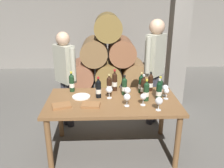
% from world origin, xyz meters
% --- Properties ---
extents(ground_plane, '(14.00, 14.00, 0.00)m').
position_xyz_m(ground_plane, '(0.00, 0.00, 0.00)').
color(ground_plane, '#66635E').
extents(cellar_back_wall, '(10.00, 0.24, 2.80)m').
position_xyz_m(cellar_back_wall, '(0.00, 4.20, 1.40)').
color(cellar_back_wall, gray).
rests_on(cellar_back_wall, ground_plane).
extents(barrel_stack, '(1.86, 0.90, 1.69)m').
position_xyz_m(barrel_stack, '(0.00, 2.60, 0.66)').
color(barrel_stack, '#925A3F').
rests_on(barrel_stack, ground_plane).
extents(stone_pillar, '(0.32, 0.32, 2.60)m').
position_xyz_m(stone_pillar, '(1.30, 1.60, 1.30)').
color(stone_pillar, gray).
rests_on(stone_pillar, ground_plane).
extents(dining_table, '(1.70, 0.90, 0.76)m').
position_xyz_m(dining_table, '(0.00, 0.00, 0.67)').
color(dining_table, brown).
rests_on(dining_table, ground_plane).
extents(wine_bottle_0, '(0.07, 0.07, 0.31)m').
position_xyz_m(wine_bottle_0, '(0.04, 0.34, 0.89)').
color(wine_bottle_0, black).
rests_on(wine_bottle_0, dining_table).
extents(wine_bottle_1, '(0.07, 0.07, 0.29)m').
position_xyz_m(wine_bottle_1, '(0.59, -0.01, 0.88)').
color(wine_bottle_1, black).
rests_on(wine_bottle_1, dining_table).
extents(wine_bottle_2, '(0.07, 0.07, 0.29)m').
position_xyz_m(wine_bottle_2, '(0.63, 0.08, 0.88)').
color(wine_bottle_2, '#19381E').
rests_on(wine_bottle_2, dining_table).
extents(wine_bottle_3, '(0.07, 0.07, 0.29)m').
position_xyz_m(wine_bottle_3, '(-0.18, 0.10, 0.88)').
color(wine_bottle_3, black).
rests_on(wine_bottle_3, dining_table).
extents(wine_bottle_4, '(0.07, 0.07, 0.29)m').
position_xyz_m(wine_bottle_4, '(0.41, 0.25, 0.89)').
color(wine_bottle_4, black).
rests_on(wine_bottle_4, dining_table).
extents(wine_bottle_5, '(0.07, 0.07, 0.30)m').
position_xyz_m(wine_bottle_5, '(0.42, 0.13, 0.89)').
color(wine_bottle_5, black).
rests_on(wine_bottle_5, dining_table).
extents(wine_bottle_6, '(0.07, 0.07, 0.28)m').
position_xyz_m(wine_bottle_6, '(-0.04, 0.25, 0.88)').
color(wine_bottle_6, black).
rests_on(wine_bottle_6, dining_table).
extents(wine_bottle_7, '(0.07, 0.07, 0.28)m').
position_xyz_m(wine_bottle_7, '(0.55, 0.32, 0.88)').
color(wine_bottle_7, black).
rests_on(wine_bottle_7, dining_table).
extents(wine_bottle_8, '(0.07, 0.07, 0.29)m').
position_xyz_m(wine_bottle_8, '(-0.56, 0.33, 0.89)').
color(wine_bottle_8, '#19381E').
rests_on(wine_bottle_8, dining_table).
extents(wine_bottle_9, '(0.07, 0.07, 0.28)m').
position_xyz_m(wine_bottle_9, '(0.17, 0.19, 0.88)').
color(wine_bottle_9, '#19381E').
rests_on(wine_bottle_9, dining_table).
extents(wine_bottle_10, '(0.07, 0.07, 0.29)m').
position_xyz_m(wine_bottle_10, '(0.43, -0.02, 0.89)').
color(wine_bottle_10, '#19381E').
rests_on(wine_bottle_10, dining_table).
extents(wine_glass_0, '(0.09, 0.09, 0.16)m').
position_xyz_m(wine_glass_0, '(-0.04, 0.07, 0.87)').
color(wine_glass_0, white).
rests_on(wine_glass_0, dining_table).
extents(wine_glass_1, '(0.09, 0.09, 0.16)m').
position_xyz_m(wine_glass_1, '(0.53, -0.30, 0.88)').
color(wine_glass_1, white).
rests_on(wine_glass_1, dining_table).
extents(wine_glass_2, '(0.09, 0.09, 0.16)m').
position_xyz_m(wine_glass_2, '(0.19, 0.04, 0.87)').
color(wine_glass_2, white).
rests_on(wine_glass_2, dining_table).
extents(wine_glass_3, '(0.08, 0.08, 0.15)m').
position_xyz_m(wine_glass_3, '(0.37, -0.16, 0.87)').
color(wine_glass_3, white).
rests_on(wine_glass_3, dining_table).
extents(wine_glass_4, '(0.09, 0.09, 0.16)m').
position_xyz_m(wine_glass_4, '(0.17, -0.18, 0.87)').
color(wine_glass_4, white).
rests_on(wine_glass_4, dining_table).
extents(wine_glass_5, '(0.08, 0.08, 0.15)m').
position_xyz_m(wine_glass_5, '(0.71, 0.12, 0.87)').
color(wine_glass_5, white).
rests_on(wine_glass_5, dining_table).
extents(wine_glass_6, '(0.07, 0.07, 0.14)m').
position_xyz_m(wine_glass_6, '(0.70, 0.02, 0.86)').
color(wine_glass_6, white).
rests_on(wine_glass_6, dining_table).
extents(tasting_notebook, '(0.24, 0.18, 0.03)m').
position_xyz_m(tasting_notebook, '(-0.27, -0.16, 0.77)').
color(tasting_notebook, '#936038').
rests_on(tasting_notebook, dining_table).
extents(leather_ledger, '(0.26, 0.22, 0.03)m').
position_xyz_m(leather_ledger, '(-0.63, -0.16, 0.77)').
color(leather_ledger, '#936038').
rests_on(leather_ledger, dining_table).
extents(serving_plate, '(0.24, 0.24, 0.01)m').
position_xyz_m(serving_plate, '(-0.41, 0.12, 0.77)').
color(serving_plate, white).
rests_on(serving_plate, dining_table).
extents(sommelier_presenting, '(0.36, 0.39, 1.72)m').
position_xyz_m(sommelier_presenting, '(0.69, 0.75, 1.04)').
color(sommelier_presenting, '#383842').
rests_on(sommelier_presenting, ground_plane).
extents(taster_seated_left, '(0.37, 0.38, 1.54)m').
position_xyz_m(taster_seated_left, '(-0.70, 0.72, 0.92)').
color(taster_seated_left, '#383842').
rests_on(taster_seated_left, ground_plane).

